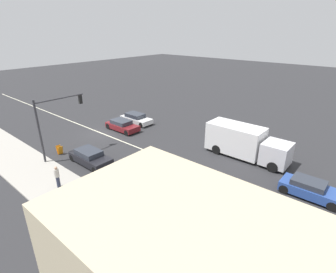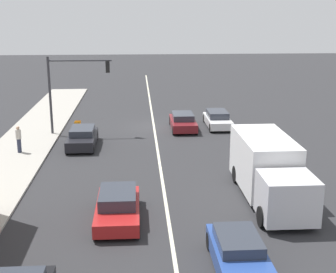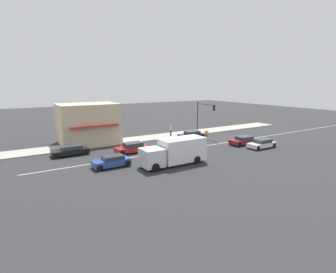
# 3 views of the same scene
# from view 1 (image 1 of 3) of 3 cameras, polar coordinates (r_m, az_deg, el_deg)

# --- Properties ---
(ground_plane) EXTENTS (160.00, 160.00, 0.00)m
(ground_plane) POSITION_cam_1_polar(r_m,az_deg,el_deg) (20.40, 18.02, -11.62)
(ground_plane) COLOR #2B2B2D
(lane_marking_center) EXTENTS (0.16, 60.00, 0.01)m
(lane_marking_center) POSITION_cam_1_polar(r_m,az_deg,el_deg) (30.73, -14.16, 0.66)
(lane_marking_center) COLOR beige
(lane_marking_center) RESTS_ON ground
(traffic_signal_main) EXTENTS (4.59, 0.34, 5.60)m
(traffic_signal_main) POSITION_cam_1_polar(r_m,az_deg,el_deg) (24.95, -23.63, 3.87)
(traffic_signal_main) COLOR #333338
(traffic_signal_main) RESTS_ON sidewalk_right
(pedestrian) EXTENTS (0.34, 0.34, 1.71)m
(pedestrian) POSITION_cam_1_polar(r_m,az_deg,el_deg) (21.04, -22.97, -8.00)
(pedestrian) COLOR #282D42
(pedestrian) RESTS_ON sidewalk_right
(warning_aframe_sign) EXTENTS (0.45, 0.53, 0.84)m
(warning_aframe_sign) POSITION_cam_1_polar(r_m,az_deg,el_deg) (26.84, -22.51, -2.70)
(warning_aframe_sign) COLOR orange
(warning_aframe_sign) RESTS_ON ground
(delivery_truck) EXTENTS (2.44, 7.50, 2.87)m
(delivery_truck) POSITION_cam_1_polar(r_m,az_deg,el_deg) (24.90, 16.23, -1.14)
(delivery_truck) COLOR silver
(delivery_truck) RESTS_ON ground
(sedan_maroon) EXTENTS (1.86, 4.14, 1.22)m
(sedan_maroon) POSITION_cam_1_polar(r_m,az_deg,el_deg) (31.03, -9.94, 2.40)
(sedan_maroon) COLOR maroon
(sedan_maroon) RESTS_ON ground
(van_white) EXTENTS (1.78, 4.20, 1.23)m
(van_white) POSITION_cam_1_polar(r_m,az_deg,el_deg) (33.21, -6.97, 3.92)
(van_white) COLOR silver
(van_white) RESTS_ON ground
(coupe_blue) EXTENTS (1.78, 3.94, 1.24)m
(coupe_blue) POSITION_cam_1_polar(r_m,az_deg,el_deg) (21.29, 28.52, -9.97)
(coupe_blue) COLOR #284793
(coupe_blue) RESTS_ON ground
(hatchback_red) EXTENTS (1.88, 4.25, 1.29)m
(hatchback_red) POSITION_cam_1_polar(r_m,az_deg,el_deg) (18.74, 12.17, -11.96)
(hatchback_red) COLOR #AD1E1E
(hatchback_red) RESTS_ON ground
(sedan_dark) EXTENTS (1.80, 4.20, 1.26)m
(sedan_dark) POSITION_cam_1_polar(r_m,az_deg,el_deg) (24.01, -16.56, -4.35)
(sedan_dark) COLOR black
(sedan_dark) RESTS_ON ground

